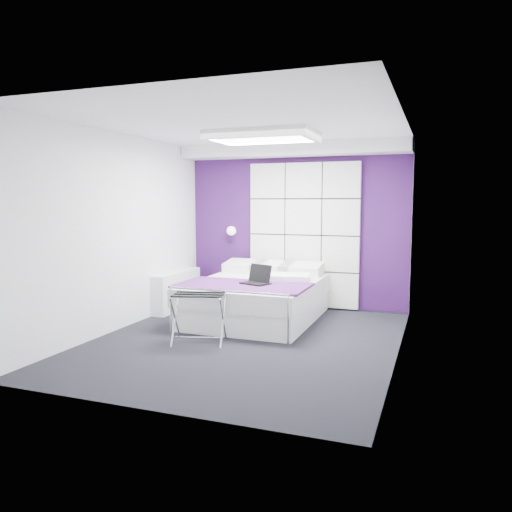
# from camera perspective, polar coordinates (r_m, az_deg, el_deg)

# --- Properties ---
(floor) EXTENTS (4.40, 4.40, 0.00)m
(floor) POSITION_cam_1_polar(r_m,az_deg,el_deg) (6.23, -1.15, -9.62)
(floor) COLOR black
(floor) RESTS_ON ground
(ceiling) EXTENTS (4.40, 4.40, 0.00)m
(ceiling) POSITION_cam_1_polar(r_m,az_deg,el_deg) (6.06, -1.20, 14.77)
(ceiling) COLOR white
(ceiling) RESTS_ON wall_back
(wall_back) EXTENTS (3.60, 0.00, 3.60)m
(wall_back) POSITION_cam_1_polar(r_m,az_deg,el_deg) (8.09, 4.54, 3.38)
(wall_back) COLOR silver
(wall_back) RESTS_ON floor
(wall_left) EXTENTS (0.00, 4.40, 4.40)m
(wall_left) POSITION_cam_1_polar(r_m,az_deg,el_deg) (6.87, -15.31, 2.67)
(wall_left) COLOR silver
(wall_left) RESTS_ON floor
(wall_right) EXTENTS (0.00, 4.40, 4.40)m
(wall_right) POSITION_cam_1_polar(r_m,az_deg,el_deg) (5.60, 16.23, 1.88)
(wall_right) COLOR silver
(wall_right) RESTS_ON floor
(accent_wall) EXTENTS (3.58, 0.02, 2.58)m
(accent_wall) POSITION_cam_1_polar(r_m,az_deg,el_deg) (8.08, 4.52, 3.38)
(accent_wall) COLOR #36114B
(accent_wall) RESTS_ON wall_back
(soffit) EXTENTS (3.58, 0.50, 0.20)m
(soffit) POSITION_cam_1_polar(r_m,az_deg,el_deg) (7.88, 4.11, 12.05)
(soffit) COLOR white
(soffit) RESTS_ON wall_back
(headboard) EXTENTS (1.80, 0.08, 2.30)m
(headboard) POSITION_cam_1_polar(r_m,az_deg,el_deg) (8.00, 5.45, 2.41)
(headboard) COLOR silver
(headboard) RESTS_ON wall_back
(skylight) EXTENTS (1.36, 0.86, 0.12)m
(skylight) POSITION_cam_1_polar(r_m,az_deg,el_deg) (6.61, 0.75, 13.62)
(skylight) COLOR white
(skylight) RESTS_ON ceiling
(wall_lamp) EXTENTS (0.15, 0.15, 0.15)m
(wall_lamp) POSITION_cam_1_polar(r_m,az_deg,el_deg) (8.31, -2.73, 2.92)
(wall_lamp) COLOR white
(wall_lamp) RESTS_ON wall_back
(radiator) EXTENTS (0.22, 1.20, 0.60)m
(radiator) POSITION_cam_1_polar(r_m,az_deg,el_deg) (8.02, -9.05, -3.90)
(radiator) COLOR white
(radiator) RESTS_ON floor
(bed) EXTENTS (1.75, 2.11, 0.74)m
(bed) POSITION_cam_1_polar(r_m,az_deg,el_deg) (7.23, 0.07, -4.82)
(bed) COLOR white
(bed) RESTS_ON floor
(nightstand) EXTENTS (0.41, 0.32, 0.05)m
(nightstand) POSITION_cam_1_polar(r_m,az_deg,el_deg) (8.34, -2.79, -2.05)
(nightstand) COLOR white
(nightstand) RESTS_ON wall_back
(luggage_rack) EXTENTS (0.61, 0.45, 0.60)m
(luggage_rack) POSITION_cam_1_polar(r_m,az_deg,el_deg) (6.10, -6.53, -7.09)
(luggage_rack) COLOR silver
(luggage_rack) RESTS_ON floor
(laptop) EXTENTS (0.37, 0.26, 0.26)m
(laptop) POSITION_cam_1_polar(r_m,az_deg,el_deg) (6.75, 0.08, -2.65)
(laptop) COLOR black
(laptop) RESTS_ON bed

